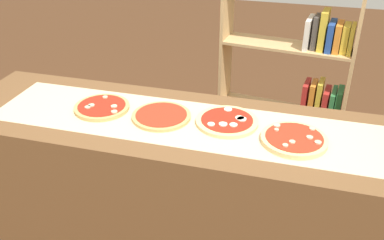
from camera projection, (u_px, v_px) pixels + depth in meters
The scene contains 7 objects.
counter at pixel (192, 200), 2.22m from camera, with size 2.35×0.65×0.91m, color brown.
parchment_paper at pixel (192, 124), 2.00m from camera, with size 1.92×0.43×0.00m, color beige.
pizza_mushroom_0 at pixel (102, 107), 2.12m from camera, with size 0.27×0.27×0.03m.
pizza_plain_1 at pixel (161, 116), 2.04m from camera, with size 0.28×0.28×0.02m.
pizza_mozzarella_2 at pixel (227, 121), 2.00m from camera, with size 0.29×0.29×0.03m.
pizza_mushroom_3 at pixel (294, 139), 1.85m from camera, with size 0.29×0.29×0.03m.
bookshelf at pixel (300, 83), 2.88m from camera, with size 0.88×0.34×1.43m.
Camera 1 is at (0.46, -1.67, 1.91)m, focal length 40.30 mm.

